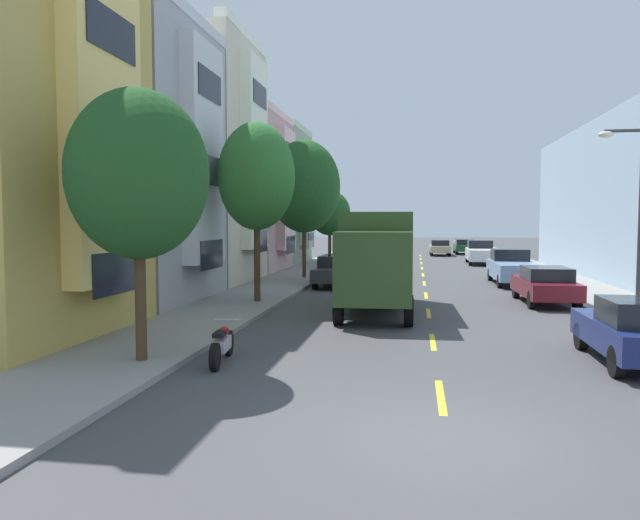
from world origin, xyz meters
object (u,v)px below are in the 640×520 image
Objects in this scene: street_tree_nearest at (138,175)px; parked_hatchback_navy at (636,331)px; street_tree_farthest at (330,213)px; parked_motorcycle at (222,345)px; parked_suv_silver at (375,243)px; parked_pickup_white at (481,253)px; parked_sedan_burgundy at (545,284)px; parked_wagon_charcoal at (337,269)px; moving_champagne_sedan at (440,247)px; delivery_box_truck at (377,256)px; parked_pickup_sky at (513,268)px; street_tree_second at (257,177)px; parked_hatchback_teal at (356,257)px; parked_pickup_black at (366,250)px; street_lamp at (635,207)px; parked_sedan_forest at (464,246)px.

street_tree_nearest reaches higher than parked_hatchback_navy.
street_tree_farthest is 29.06m from parked_motorcycle.
street_tree_farthest reaches higher than parked_motorcycle.
parked_suv_silver reaches higher than parked_pickup_white.
street_tree_nearest is at bearing -132.71° from parked_sedan_burgundy.
parked_wagon_charcoal reaches higher than parked_sedan_burgundy.
moving_champagne_sedan is (8.20, 14.90, -2.99)m from street_tree_farthest.
delivery_box_truck is 1.42× the size of parked_pickup_sky.
street_tree_second is 11.79m from parked_sedan_burgundy.
parked_hatchback_teal is 0.85× the size of parked_wagon_charcoal.
street_tree_nearest is 1.14× the size of street_tree_farthest.
parked_wagon_charcoal is at bearing 82.74° from street_tree_nearest.
parked_pickup_sky is 19.97m from parked_pickup_black.
parked_sedan_burgundy is 10.13m from parked_wagon_charcoal.
parked_motorcycle is (-2.94, -8.37, -1.54)m from delivery_box_truck.
street_tree_nearest is 45.18m from moving_champagne_sedan.
street_lamp reaches higher than parked_hatchback_teal.
parked_pickup_sky is 29.03m from parked_suv_silver.
parked_pickup_black is at bearing 104.08° from parked_hatchback_navy.
parked_sedan_burgundy is at bearing -30.57° from parked_wagon_charcoal.
parked_hatchback_teal is at bearing 115.59° from street_lamp.
parked_pickup_sky is 1.18× the size of parked_sedan_forest.
street_tree_second is at bearing -103.37° from moving_champagne_sedan.
street_tree_second is at bearing -105.92° from parked_sedan_forest.
parked_suv_silver reaches higher than parked_hatchback_navy.
parked_motorcycle is (-8.95, -46.40, -0.34)m from parked_sedan_forest.
street_tree_nearest is at bearing -93.01° from parked_pickup_black.
parked_sedan_forest is (-0.20, 27.89, -0.08)m from parked_pickup_sky.
parked_hatchback_teal is at bearing 133.42° from parked_pickup_sky.
parked_wagon_charcoal is at bearing -89.39° from parked_pickup_black.
delivery_box_truck is 1.57× the size of parked_suv_silver.
parked_pickup_sky is (10.80, 9.29, -4.02)m from street_tree_second.
street_tree_farthest is 1.29× the size of parked_hatchback_navy.
delivery_box_truck is at bearing 164.27° from street_lamp.
parked_pickup_white is 1.33× the size of parked_hatchback_teal.
parked_sedan_burgundy is 9.95m from parked_hatchback_navy.
parked_wagon_charcoal is at bearing 88.23° from parked_motorcycle.
parked_motorcycle is (-9.11, -32.89, -0.42)m from parked_pickup_white.
parked_pickup_white is 1.18× the size of parked_sedan_forest.
parked_pickup_sky is 1.33× the size of parked_hatchback_teal.
parked_pickup_sky reaches higher than parked_wagon_charcoal.
parked_pickup_black is at bearing 90.61° from parked_wagon_charcoal.
delivery_box_truck is 1.88× the size of parked_hatchback_navy.
street_tree_second reaches higher than parked_motorcycle.
parked_pickup_sky is 1.12× the size of parked_wagon_charcoal.
parked_sedan_burgundy is 0.85× the size of parked_pickup_white.
street_tree_second is 35.70m from moving_champagne_sedan.
street_tree_second is 1.40× the size of parked_suv_silver.
parked_wagon_charcoal is 2.31× the size of parked_motorcycle.
parked_hatchback_navy is at bearing 7.85° from parked_motorcycle.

